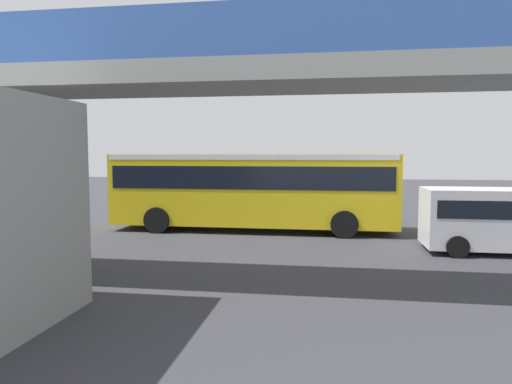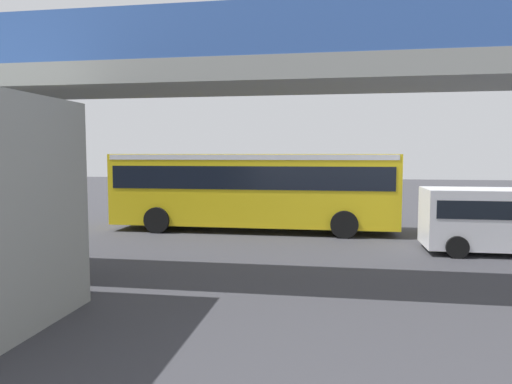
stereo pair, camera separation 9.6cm
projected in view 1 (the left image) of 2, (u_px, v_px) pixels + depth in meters
The scene contains 10 objects.
ground at pixel (233, 225), 20.93m from camera, with size 80.00×80.00×0.00m, color #38383D.
city_bus at pixel (253, 185), 19.33m from camera, with size 11.54×2.85×3.15m.
parked_van at pixel (503, 216), 14.92m from camera, with size 4.80×2.17×2.05m.
pedestrian at pixel (434, 211), 18.60m from camera, with size 0.38×0.38×1.79m.
traffic_sign at pixel (334, 180), 22.92m from camera, with size 0.08×0.60×2.80m.
lane_dash_leftmost at pixel (366, 219), 22.77m from camera, with size 2.00×0.20×0.01m, color silver.
lane_dash_left at pixel (284, 217), 23.39m from camera, with size 2.00×0.20×0.01m, color silver.
lane_dash_centre at pixel (206, 216), 24.01m from camera, with size 2.00×0.20×0.01m, color silver.
lane_dash_right at pixel (132, 214), 24.63m from camera, with size 2.00×0.20×0.01m, color silver.
pedestrian_overpass at pixel (151, 94), 11.21m from camera, with size 27.30×2.60×6.25m.
Camera 1 is at (-4.23, 20.33, 3.16)m, focal length 32.99 mm.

